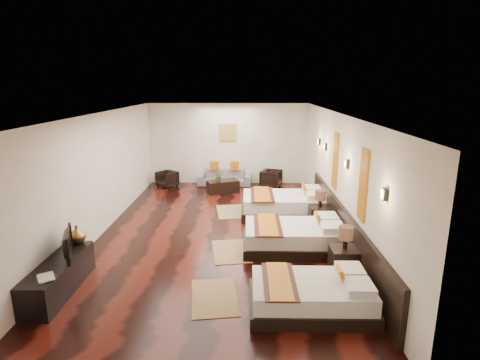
{
  "coord_description": "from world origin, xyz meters",
  "views": [
    {
      "loc": [
        0.66,
        -8.47,
        3.44
      ],
      "look_at": [
        0.49,
        0.79,
        1.1
      ],
      "focal_mm": 28.55,
      "sensor_mm": 36.0,
      "label": 1
    }
  ],
  "objects_px": {
    "armchair_left": "(167,179)",
    "bed_far": "(285,205)",
    "tv_console": "(59,277)",
    "armchair_right": "(271,179)",
    "nightstand_b": "(319,215)",
    "sofa": "(225,177)",
    "figurine": "(77,234)",
    "bed_near": "(312,295)",
    "nightstand_a": "(344,259)",
    "bed_mid": "(295,237)",
    "tv": "(64,244)",
    "table_plant": "(219,176)",
    "coffee_table": "(223,186)",
    "book": "(37,280)"
  },
  "relations": [
    {
      "from": "figurine",
      "to": "nightstand_a",
      "type": "bearing_deg",
      "value": -1.75
    },
    {
      "from": "bed_near",
      "to": "armchair_left",
      "type": "bearing_deg",
      "value": 117.32
    },
    {
      "from": "nightstand_a",
      "to": "coffee_table",
      "type": "relative_size",
      "value": 0.97
    },
    {
      "from": "table_plant",
      "to": "figurine",
      "type": "bearing_deg",
      "value": -113.03
    },
    {
      "from": "nightstand_a",
      "to": "figurine",
      "type": "bearing_deg",
      "value": 178.25
    },
    {
      "from": "tv_console",
      "to": "armchair_right",
      "type": "bearing_deg",
      "value": 59.72
    },
    {
      "from": "book",
      "to": "armchair_right",
      "type": "xyz_separation_m",
      "value": [
        4.0,
        7.47,
        -0.26
      ]
    },
    {
      "from": "nightstand_a",
      "to": "sofa",
      "type": "xyz_separation_m",
      "value": [
        -2.56,
        6.49,
        -0.07
      ]
    },
    {
      "from": "bed_mid",
      "to": "nightstand_b",
      "type": "bearing_deg",
      "value": 59.46
    },
    {
      "from": "bed_far",
      "to": "figurine",
      "type": "relative_size",
      "value": 6.81
    },
    {
      "from": "tv",
      "to": "armchair_left",
      "type": "xyz_separation_m",
      "value": [
        0.38,
        6.65,
        -0.51
      ]
    },
    {
      "from": "table_plant",
      "to": "coffee_table",
      "type": "bearing_deg",
      "value": 23.23
    },
    {
      "from": "tv",
      "to": "coffee_table",
      "type": "distance_m",
      "value": 6.45
    },
    {
      "from": "book",
      "to": "coffee_table",
      "type": "bearing_deg",
      "value": 70.65
    },
    {
      "from": "nightstand_b",
      "to": "armchair_right",
      "type": "xyz_separation_m",
      "value": [
        -0.95,
        3.76,
        -0.03
      ]
    },
    {
      "from": "armchair_right",
      "to": "sofa",
      "type": "bearing_deg",
      "value": 99.6
    },
    {
      "from": "bed_far",
      "to": "tv_console",
      "type": "distance_m",
      "value": 5.79
    },
    {
      "from": "tv_console",
      "to": "armchair_left",
      "type": "xyz_separation_m",
      "value": [
        0.43,
        6.84,
        -0.0
      ]
    },
    {
      "from": "nightstand_a",
      "to": "book",
      "type": "bearing_deg",
      "value": -165.65
    },
    {
      "from": "tv_console",
      "to": "sofa",
      "type": "height_order",
      "value": "tv_console"
    },
    {
      "from": "bed_far",
      "to": "sofa",
      "type": "relative_size",
      "value": 1.24
    },
    {
      "from": "tv",
      "to": "table_plant",
      "type": "relative_size",
      "value": 2.78
    },
    {
      "from": "bed_near",
      "to": "bed_far",
      "type": "distance_m",
      "value": 4.43
    },
    {
      "from": "bed_mid",
      "to": "nightstand_b",
      "type": "relative_size",
      "value": 2.26
    },
    {
      "from": "bed_far",
      "to": "nightstand_a",
      "type": "relative_size",
      "value": 2.36
    },
    {
      "from": "sofa",
      "to": "coffee_table",
      "type": "relative_size",
      "value": 1.85
    },
    {
      "from": "sofa",
      "to": "armchair_left",
      "type": "xyz_separation_m",
      "value": [
        -1.95,
        -0.3,
        0.0
      ]
    },
    {
      "from": "bed_near",
      "to": "nightstand_b",
      "type": "bearing_deg",
      "value": 78.0
    },
    {
      "from": "tv_console",
      "to": "coffee_table",
      "type": "xyz_separation_m",
      "value": [
        2.39,
        6.18,
        -0.08
      ]
    },
    {
      "from": "coffee_table",
      "to": "bed_near",
      "type": "bearing_deg",
      "value": -74.73
    },
    {
      "from": "tv",
      "to": "nightstand_b",
      "type": "bearing_deg",
      "value": -80.8
    },
    {
      "from": "armchair_left",
      "to": "bed_far",
      "type": "bearing_deg",
      "value": 0.48
    },
    {
      "from": "tv_console",
      "to": "table_plant",
      "type": "xyz_separation_m",
      "value": [
        2.26,
        6.13,
        0.27
      ]
    },
    {
      "from": "figurine",
      "to": "armchair_left",
      "type": "distance_m",
      "value": 6.07
    },
    {
      "from": "tv_console",
      "to": "nightstand_b",
      "type": "bearing_deg",
      "value": 31.99
    },
    {
      "from": "nightstand_a",
      "to": "bed_mid",
      "type": "bearing_deg",
      "value": 122.51
    },
    {
      "from": "sofa",
      "to": "bed_near",
      "type": "bearing_deg",
      "value": -75.19
    },
    {
      "from": "tv",
      "to": "coffee_table",
      "type": "height_order",
      "value": "tv"
    },
    {
      "from": "armchair_left",
      "to": "armchair_right",
      "type": "bearing_deg",
      "value": 37.76
    },
    {
      "from": "table_plant",
      "to": "sofa",
      "type": "bearing_deg",
      "value": 83.09
    },
    {
      "from": "bed_mid",
      "to": "armchair_left",
      "type": "distance_m",
      "value": 6.27
    },
    {
      "from": "tv",
      "to": "sofa",
      "type": "bearing_deg",
      "value": -40.01
    },
    {
      "from": "nightstand_b",
      "to": "figurine",
      "type": "relative_size",
      "value": 2.83
    },
    {
      "from": "nightstand_b",
      "to": "sofa",
      "type": "bearing_deg",
      "value": 122.29
    },
    {
      "from": "tv",
      "to": "armchair_right",
      "type": "relative_size",
      "value": 1.25
    },
    {
      "from": "bed_near",
      "to": "bed_mid",
      "type": "distance_m",
      "value": 2.27
    },
    {
      "from": "tv",
      "to": "nightstand_a",
      "type": "bearing_deg",
      "value": -106.1
    },
    {
      "from": "book",
      "to": "armchair_right",
      "type": "distance_m",
      "value": 8.47
    },
    {
      "from": "book",
      "to": "sofa",
      "type": "relative_size",
      "value": 0.17
    },
    {
      "from": "armchair_right",
      "to": "coffee_table",
      "type": "xyz_separation_m",
      "value": [
        -1.61,
        -0.67,
        -0.1
      ]
    }
  ]
}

